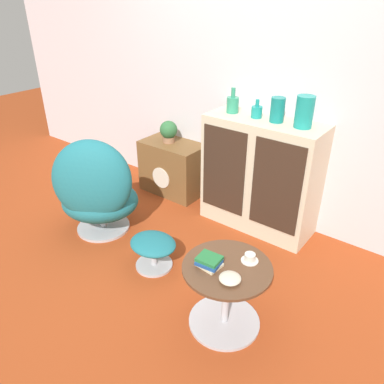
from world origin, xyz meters
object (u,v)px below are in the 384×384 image
potted_plant (169,131)px  book_stack (209,262)px  egg_chair (96,191)px  vase_inner_left (257,111)px  vase_leftmost (233,104)px  vase_inner_right (277,110)px  teacup (250,258)px  bowl (230,278)px  ottoman (153,247)px  coffee_table (226,293)px  sideboard (260,175)px  vase_rightmost (304,112)px  tv_console (173,168)px

potted_plant → book_stack: (1.36, -1.22, -0.17)m
egg_chair → vase_inner_left: size_ratio=6.08×
vase_leftmost → vase_inner_right: size_ratio=1.08×
teacup → bowl: bearing=-90.1°
ottoman → egg_chair: bearing=175.3°
potted_plant → book_stack: 1.84m
vase_inner_left → coffee_table: bearing=-66.7°
vase_inner_left → vase_leftmost: bearing=180.0°
coffee_table → bowl: bowl is taller
sideboard → vase_rightmost: bearing=0.7°
sideboard → egg_chair: 1.39m
sideboard → egg_chair: size_ratio=1.10×
vase_inner_right → vase_inner_left: bearing=180.0°
sideboard → bowl: size_ratio=7.79×
egg_chair → coffee_table: (1.42, -0.19, -0.15)m
vase_inner_right → teacup: vase_inner_right is taller
potted_plant → teacup: potted_plant is taller
coffee_table → teacup: size_ratio=5.11×
vase_inner_left → potted_plant: vase_inner_left is taller
sideboard → vase_rightmost: vase_rightmost is taller
egg_chair → teacup: bearing=-2.6°
vase_inner_left → egg_chair: bearing=-134.0°
book_stack → bowl: 0.17m
potted_plant → bowl: (1.53, -1.26, -0.18)m
egg_chair → teacup: 1.50m
sideboard → ottoman: 1.10m
vase_leftmost → vase_inner_left: (0.23, 0.00, -0.02)m
book_stack → coffee_table: bearing=32.3°
coffee_table → potted_plant: bearing=141.3°
egg_chair → bowl: (1.50, -0.29, 0.07)m
tv_console → ottoman: size_ratio=1.75×
vase_inner_right → sideboard: bearing=-177.5°
sideboard → vase_inner_right: 0.59m
vase_leftmost → bowl: bearing=-57.2°
tv_console → coffee_table: 1.83m
potted_plant → teacup: size_ratio=2.07×
vase_leftmost → vase_inner_left: bearing=0.0°
tv_console → teacup: size_ratio=6.12×
potted_plant → egg_chair: bearing=-88.0°
potted_plant → ottoman: bearing=-55.2°
coffee_table → teacup: 0.27m
tv_console → potted_plant: bearing=179.1°
egg_chair → vase_inner_right: 1.60m
ottoman → potted_plant: size_ratio=1.69×
coffee_table → vase_rightmost: bearing=95.2°
vase_inner_left → vase_inner_right: vase_inner_right is taller
teacup → book_stack: 0.25m
ottoman → vase_leftmost: 1.33m
coffee_table → potted_plant: potted_plant is taller
coffee_table → book_stack: book_stack is taller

